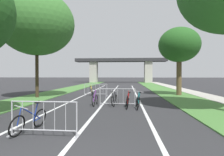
{
  "coord_description": "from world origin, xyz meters",
  "views": [
    {
      "loc": [
        1.48,
        -2.43,
        1.82
      ],
      "look_at": [
        -0.53,
        23.68,
        1.43
      ],
      "focal_mm": 30.5,
      "sensor_mm": 36.0,
      "label": 1
    }
  ],
  "objects_px": {
    "tree_left_maple_mid": "(37,24)",
    "crowd_barrier_second": "(117,98)",
    "bicycle_red_5": "(127,101)",
    "bicycle_purple_3": "(95,100)",
    "bicycle_blue_4": "(30,120)",
    "bicycle_teal_1": "(138,101)",
    "bicycle_black_2": "(115,100)",
    "crowd_barrier_nearest": "(44,119)",
    "bicycle_yellow_0": "(92,91)",
    "tree_right_cypress_far": "(179,45)",
    "crowd_barrier_third": "(96,90)"
  },
  "relations": [
    {
      "from": "tree_left_maple_mid",
      "to": "crowd_barrier_second",
      "type": "bearing_deg",
      "value": -29.36
    },
    {
      "from": "tree_left_maple_mid",
      "to": "bicycle_red_5",
      "type": "distance_m",
      "value": 10.01
    },
    {
      "from": "bicycle_purple_3",
      "to": "bicycle_blue_4",
      "type": "relative_size",
      "value": 0.9
    },
    {
      "from": "bicycle_purple_3",
      "to": "bicycle_blue_4",
      "type": "distance_m",
      "value": 5.63
    },
    {
      "from": "bicycle_teal_1",
      "to": "bicycle_black_2",
      "type": "xyz_separation_m",
      "value": [
        -1.34,
        0.88,
        -0.04
      ]
    },
    {
      "from": "tree_left_maple_mid",
      "to": "crowd_barrier_nearest",
      "type": "height_order",
      "value": "tree_left_maple_mid"
    },
    {
      "from": "crowd_barrier_nearest",
      "to": "bicycle_black_2",
      "type": "bearing_deg",
      "value": 73.53
    },
    {
      "from": "bicycle_yellow_0",
      "to": "bicycle_blue_4",
      "type": "xyz_separation_m",
      "value": [
        0.05,
        -11.15,
        0.02
      ]
    },
    {
      "from": "tree_left_maple_mid",
      "to": "bicycle_black_2",
      "type": "bearing_deg",
      "value": -27.43
    },
    {
      "from": "bicycle_black_2",
      "to": "bicycle_red_5",
      "type": "bearing_deg",
      "value": -35.41
    },
    {
      "from": "tree_right_cypress_far",
      "to": "bicycle_red_5",
      "type": "xyz_separation_m",
      "value": [
        -4.62,
        -6.78,
        -4.13
      ]
    },
    {
      "from": "crowd_barrier_third",
      "to": "bicycle_yellow_0",
      "type": "distance_m",
      "value": 0.67
    },
    {
      "from": "bicycle_yellow_0",
      "to": "bicycle_purple_3",
      "type": "height_order",
      "value": "bicycle_yellow_0"
    },
    {
      "from": "crowd_barrier_nearest",
      "to": "bicycle_black_2",
      "type": "height_order",
      "value": "crowd_barrier_nearest"
    },
    {
      "from": "bicycle_yellow_0",
      "to": "bicycle_black_2",
      "type": "relative_size",
      "value": 0.98
    },
    {
      "from": "tree_right_cypress_far",
      "to": "bicycle_yellow_0",
      "type": "distance_m",
      "value": 8.85
    },
    {
      "from": "bicycle_black_2",
      "to": "bicycle_red_5",
      "type": "xyz_separation_m",
      "value": [
        0.76,
        -0.77,
        0.02
      ]
    },
    {
      "from": "bicycle_teal_1",
      "to": "bicycle_red_5",
      "type": "relative_size",
      "value": 1.09
    },
    {
      "from": "crowd_barrier_second",
      "to": "bicycle_black_2",
      "type": "height_order",
      "value": "crowd_barrier_second"
    },
    {
      "from": "crowd_barrier_second",
      "to": "bicycle_red_5",
      "type": "height_order",
      "value": "crowd_barrier_second"
    },
    {
      "from": "bicycle_purple_3",
      "to": "bicycle_teal_1",
      "type": "bearing_deg",
      "value": -15.81
    },
    {
      "from": "bicycle_yellow_0",
      "to": "bicycle_purple_3",
      "type": "bearing_deg",
      "value": -84.98
    },
    {
      "from": "tree_right_cypress_far",
      "to": "bicycle_yellow_0",
      "type": "relative_size",
      "value": 3.88
    },
    {
      "from": "bicycle_teal_1",
      "to": "bicycle_blue_4",
      "type": "height_order",
      "value": "bicycle_blue_4"
    },
    {
      "from": "tree_left_maple_mid",
      "to": "bicycle_blue_4",
      "type": "height_order",
      "value": "tree_left_maple_mid"
    },
    {
      "from": "bicycle_purple_3",
      "to": "bicycle_black_2",
      "type": "bearing_deg",
      "value": 3.93
    },
    {
      "from": "crowd_barrier_nearest",
      "to": "bicycle_red_5",
      "type": "height_order",
      "value": "crowd_barrier_nearest"
    },
    {
      "from": "tree_left_maple_mid",
      "to": "crowd_barrier_second",
      "type": "xyz_separation_m",
      "value": [
        6.64,
        -3.73,
        -5.43
      ]
    },
    {
      "from": "tree_right_cypress_far",
      "to": "bicycle_black_2",
      "type": "distance_m",
      "value": 9.07
    },
    {
      "from": "bicycle_blue_4",
      "to": "bicycle_red_5",
      "type": "height_order",
      "value": "bicycle_red_5"
    },
    {
      "from": "tree_right_cypress_far",
      "to": "bicycle_purple_3",
      "type": "relative_size",
      "value": 3.9
    },
    {
      "from": "tree_left_maple_mid",
      "to": "bicycle_black_2",
      "type": "height_order",
      "value": "tree_left_maple_mid"
    },
    {
      "from": "bicycle_yellow_0",
      "to": "bicycle_red_5",
      "type": "xyz_separation_m",
      "value": [
        3.19,
        -6.4,
        0.02
      ]
    },
    {
      "from": "tree_left_maple_mid",
      "to": "crowd_barrier_third",
      "type": "xyz_separation_m",
      "value": [
        4.45,
        1.79,
        -5.43
      ]
    },
    {
      "from": "tree_left_maple_mid",
      "to": "tree_right_cypress_far",
      "type": "xyz_separation_m",
      "value": [
        11.84,
        2.66,
        -1.45
      ]
    },
    {
      "from": "bicycle_teal_1",
      "to": "bicycle_blue_4",
      "type": "relative_size",
      "value": 1.02
    },
    {
      "from": "crowd_barrier_nearest",
      "to": "bicycle_yellow_0",
      "type": "bearing_deg",
      "value": 93.39
    },
    {
      "from": "crowd_barrier_third",
      "to": "bicycle_teal_1",
      "type": "height_order",
      "value": "crowd_barrier_third"
    },
    {
      "from": "crowd_barrier_second",
      "to": "bicycle_red_5",
      "type": "xyz_separation_m",
      "value": [
        0.58,
        -0.39,
        -0.15
      ]
    },
    {
      "from": "bicycle_teal_1",
      "to": "bicycle_purple_3",
      "type": "bearing_deg",
      "value": 161.14
    },
    {
      "from": "bicycle_yellow_0",
      "to": "bicycle_purple_3",
      "type": "distance_m",
      "value": 5.78
    },
    {
      "from": "bicycle_yellow_0",
      "to": "bicycle_purple_3",
      "type": "xyz_separation_m",
      "value": [
        1.23,
        -5.64,
        0.0
      ]
    },
    {
      "from": "crowd_barrier_nearest",
      "to": "bicycle_blue_4",
      "type": "relative_size",
      "value": 1.2
    },
    {
      "from": "bicycle_red_5",
      "to": "bicycle_purple_3",
      "type": "bearing_deg",
      "value": 156.27
    },
    {
      "from": "crowd_barrier_second",
      "to": "bicycle_blue_4",
      "type": "distance_m",
      "value": 5.74
    },
    {
      "from": "tree_right_cypress_far",
      "to": "bicycle_black_2",
      "type": "height_order",
      "value": "tree_right_cypress_far"
    },
    {
      "from": "bicycle_black_2",
      "to": "bicycle_red_5",
      "type": "relative_size",
      "value": 0.98
    },
    {
      "from": "bicycle_yellow_0",
      "to": "bicycle_teal_1",
      "type": "xyz_separation_m",
      "value": [
        3.77,
        -6.51,
        0.04
      ]
    },
    {
      "from": "bicycle_teal_1",
      "to": "bicycle_red_5",
      "type": "height_order",
      "value": "bicycle_red_5"
    },
    {
      "from": "bicycle_red_5",
      "to": "bicycle_black_2",
      "type": "bearing_deg",
      "value": 132.05
    }
  ]
}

